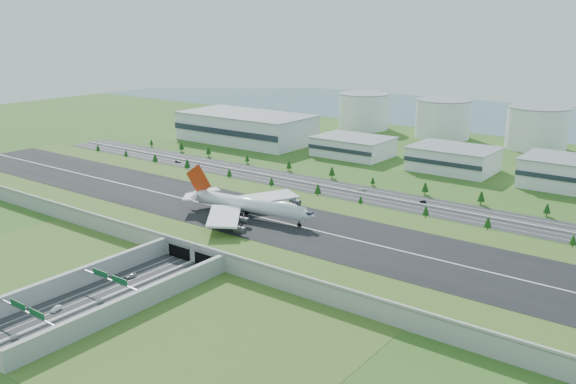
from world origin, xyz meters
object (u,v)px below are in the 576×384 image
Objects in this scene: boeing_747 at (249,205)px; car_4 at (178,161)px; fuel_tank_a at (364,111)px; car_2 at (167,284)px; car_1 at (56,309)px; car_7 at (362,189)px; car_0 at (131,276)px; car_5 at (423,201)px; car_3 at (12,355)px.

car_4 is (-149.40, 90.18, -13.93)m from boeing_747.
boeing_747 is (113.60, -313.22, -2.60)m from fuel_tank_a.
car_1 is at bearing 68.72° from car_2.
car_7 is (155.40, 15.13, -0.08)m from car_4.
car_0 is at bearing 82.59° from car_1.
boeing_747 is 19.84× the size of car_5.
car_7 is at bearing -85.61° from car_2.
boeing_747 reaches higher than car_1.
fuel_tank_a is 406.74m from car_2.
boeing_747 is at bearing -39.84° from car_5.
fuel_tank_a is 0.63× the size of boeing_747.
car_4 is at bearing 138.29° from car_0.
fuel_tank_a reaches higher than car_7.
car_2 is at bearing -149.52° from car_4.
car_3 is at bearing -21.61° from car_5.
boeing_747 is at bearing 94.97° from car_0.
car_3 reaches higher than car_7.
car_5 is 0.75× the size of car_7.
car_0 reaches higher than car_7.
car_0 is 0.89× the size of car_3.
boeing_747 is 15.94× the size of car_4.
fuel_tank_a is at bearing -70.31° from car_2.
car_7 is (-10.38, 177.14, 0.10)m from car_2.
boeing_747 is at bearing -136.30° from car_4.
car_0 is at bearing -73.99° from fuel_tank_a.
fuel_tank_a is 240.44m from car_7.
car_5 is (33.09, 175.29, -0.01)m from car_2.
fuel_tank_a reaches higher than car_4.
fuel_tank_a is 9.07× the size of car_3.
fuel_tank_a is 10.24× the size of car_1.
car_1 is at bearing -158.76° from car_4.
car_7 is (8.15, 180.48, -0.07)m from car_0.
boeing_747 reaches higher than car_5.
car_1 is at bearing -76.05° from car_3.
car_7 is at bearing -106.38° from car_3.
car_5 is (51.62, 178.64, -0.18)m from car_0.
car_5 is at bearing 58.00° from boeing_747.
car_1 is 1.01× the size of car_2.
car_2 is (16.52, 40.25, -0.13)m from car_1.
car_3 is 1.11× the size of car_4.
car_2 is at bearing 16.83° from car_0.
car_3 is 245.54m from car_5.
fuel_tank_a is 10.37× the size of car_2.
car_2 is 0.87× the size of car_3.
boeing_747 is 141.94m from car_3.
car_5 is at bearing -116.54° from car_3.
fuel_tank_a is 226.50m from car_4.
car_5 is (163.08, -209.76, -16.72)m from fuel_tank_a.
car_3 is at bearing 92.52° from car_2.
fuel_tank_a is at bearing 103.50° from boeing_747.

